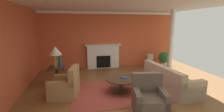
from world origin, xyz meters
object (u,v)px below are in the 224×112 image
object	(u,v)px
fireplace	(103,57)
coffee_table	(121,82)
potted_plant	(164,59)
sofa	(169,81)
vase_tall_corner	(150,61)
table_lamp	(55,53)
vase_on_side_table	(60,62)
armchair_near_window	(66,87)
armchair_facing_fireplace	(149,100)
side_table	(57,75)

from	to	relation	value
fireplace	coffee_table	distance (m)	3.07
coffee_table	potted_plant	distance (m)	3.76
sofa	vase_tall_corner	xyz separation A→B (m)	(0.63, 2.92, 0.03)
table_lamp	vase_on_side_table	distance (m)	0.38
armchair_near_window	vase_on_side_table	distance (m)	1.06
vase_on_side_table	potted_plant	bearing A→B (deg)	17.75
table_lamp	potted_plant	bearing A→B (deg)	15.99
sofa	coffee_table	distance (m)	1.66
armchair_near_window	table_lamp	xyz separation A→B (m)	(-0.37, 0.98, 0.92)
armchair_facing_fireplace	table_lamp	size ratio (longest dim) A/B	1.27
armchair_facing_fireplace	vase_on_side_table	xyz separation A→B (m)	(-2.37, 2.18, 0.59)
armchair_near_window	table_lamp	distance (m)	1.39
side_table	potted_plant	distance (m)	5.22
table_lamp	vase_on_side_table	bearing A→B (deg)	-38.66
fireplace	table_lamp	distance (m)	2.96
fireplace	armchair_facing_fireplace	distance (m)	4.43
fireplace	armchair_near_window	world-z (taller)	fireplace
fireplace	armchair_facing_fireplace	bearing A→B (deg)	-83.19
armchair_facing_fireplace	coffee_table	world-z (taller)	armchair_facing_fireplace
vase_on_side_table	armchair_near_window	bearing A→B (deg)	-75.77
sofa	armchair_near_window	distance (m)	3.42
table_lamp	vase_tall_corner	bearing A→B (deg)	22.05
vase_tall_corner	vase_on_side_table	size ratio (longest dim) A/B	1.66
fireplace	potted_plant	bearing A→B (deg)	-12.15
fireplace	potted_plant	distance (m)	3.09
vase_tall_corner	potted_plant	distance (m)	0.71
armchair_near_window	side_table	world-z (taller)	armchair_near_window
sofa	table_lamp	size ratio (longest dim) A/B	2.90
armchair_facing_fireplace	potted_plant	bearing A→B (deg)	56.24
vase_tall_corner	vase_on_side_table	xyz separation A→B (m)	(-4.27, -1.91, 0.57)
armchair_near_window	coffee_table	xyz separation A→B (m)	(1.77, 0.01, 0.03)
sofa	armchair_facing_fireplace	world-z (taller)	armchair_facing_fireplace
fireplace	vase_tall_corner	bearing A→B (deg)	-7.05
armchair_facing_fireplace	potted_plant	world-z (taller)	armchair_facing_fireplace
coffee_table	vase_tall_corner	xyz separation A→B (m)	(2.28, 2.76, -0.00)
fireplace	potted_plant	size ratio (longest dim) A/B	2.16
vase_on_side_table	potted_plant	world-z (taller)	vase_on_side_table
vase_on_side_table	potted_plant	distance (m)	5.13
side_table	vase_on_side_table	xyz separation A→B (m)	(0.15, -0.12, 0.50)
vase_on_side_table	potted_plant	xyz separation A→B (m)	(4.87, 1.56, -0.41)
coffee_table	potted_plant	bearing A→B (deg)	39.91
armchair_near_window	coffee_table	bearing A→B (deg)	0.22
side_table	vase_tall_corner	world-z (taller)	side_table
armchair_facing_fireplace	coffee_table	xyz separation A→B (m)	(-0.38, 1.33, 0.03)
sofa	armchair_near_window	world-z (taller)	armchair_near_window
coffee_table	side_table	xyz separation A→B (m)	(-2.14, 0.97, 0.06)
vase_tall_corner	potted_plant	bearing A→B (deg)	-30.36
coffee_table	table_lamp	xyz separation A→B (m)	(-2.14, 0.97, 0.89)
fireplace	armchair_near_window	size ratio (longest dim) A/B	1.89
armchair_near_window	fireplace	bearing A→B (deg)	62.05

